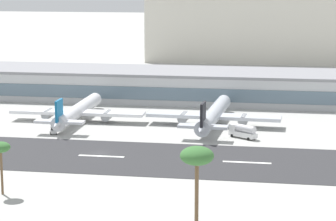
# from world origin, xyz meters

# --- Properties ---
(ground_plane) EXTENTS (1400.00, 1400.00, 0.00)m
(ground_plane) POSITION_xyz_m (0.00, 0.00, 0.00)
(ground_plane) COLOR #A8A8A3
(runway_strip) EXTENTS (800.00, 33.23, 0.08)m
(runway_strip) POSITION_xyz_m (0.00, -3.34, 0.04)
(runway_strip) COLOR #2D2D30
(runway_strip) RESTS_ON ground_plane
(runway_centreline_dash_4) EXTENTS (12.00, 1.20, 0.01)m
(runway_centreline_dash_4) POSITION_xyz_m (1.36, -3.34, 0.09)
(runway_centreline_dash_4) COLOR white
(runway_centreline_dash_4) RESTS_ON runway_strip
(runway_centreline_dash_5) EXTENTS (12.00, 1.20, 0.01)m
(runway_centreline_dash_5) POSITION_xyz_m (38.49, -3.34, 0.09)
(runway_centreline_dash_5) COLOR white
(runway_centreline_dash_5) RESTS_ON runway_strip
(terminal_building) EXTENTS (159.60, 30.38, 11.07)m
(terminal_building) POSITION_xyz_m (2.93, 83.05, 5.54)
(terminal_building) COLOR #B7BABC
(terminal_building) RESTS_ON ground_plane
(distant_hotel_block) EXTENTS (118.82, 33.35, 39.88)m
(distant_hotel_block) POSITION_xyz_m (32.76, 208.34, 19.94)
(distant_hotel_block) COLOR beige
(distant_hotel_block) RESTS_ON ground_plane
(airliner_blue_tail_gate_0) EXTENTS (42.99, 49.23, 10.27)m
(airliner_blue_tail_gate_0) POSITION_xyz_m (-17.36, 37.15, 3.27)
(airliner_blue_tail_gate_0) COLOR silver
(airliner_blue_tail_gate_0) RESTS_ON ground_plane
(airliner_black_tail_gate_1) EXTENTS (41.57, 51.53, 10.75)m
(airliner_black_tail_gate_1) POSITION_xyz_m (25.76, 37.67, 3.43)
(airliner_black_tail_gate_1) COLOR silver
(airliner_black_tail_gate_1) RESTS_ON ground_plane
(service_baggage_tug_1) EXTENTS (2.86, 3.57, 2.20)m
(service_baggage_tug_1) POSITION_xyz_m (-19.22, 19.72, 1.05)
(service_baggage_tug_1) COLOR white
(service_baggage_tug_1) RESTS_ON ground_plane
(service_fuel_truck_2) EXTENTS (8.45, 7.01, 3.95)m
(service_fuel_truck_2) POSITION_xyz_m (35.82, 23.33, 2.03)
(service_fuel_truck_2) COLOR white
(service_fuel_truck_2) RESTS_ON ground_plane
(palm_tree_0) EXTENTS (4.11, 4.11, 11.37)m
(palm_tree_0) POSITION_xyz_m (-11.10, -37.58, 9.90)
(palm_tree_0) COLOR brown
(palm_tree_0) RESTS_ON ground_plane
(palm_tree_1) EXTENTS (6.07, 6.07, 15.79)m
(palm_tree_1) POSITION_xyz_m (32.14, -52.65, 13.74)
(palm_tree_1) COLOR brown
(palm_tree_1) RESTS_ON ground_plane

